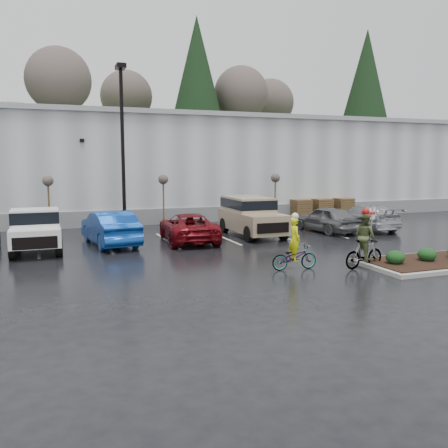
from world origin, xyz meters
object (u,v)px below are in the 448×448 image
object	(u,v)px
pallet_stack_a	(301,209)
suv_tan	(252,217)
lamppost	(122,130)
pallet_stack_b	(322,208)
sapling_mid	(163,182)
pallet_stack_c	(343,207)
pickup_white	(36,229)
fire_lane_sign	(371,227)
sapling_west	(48,184)
cyclist_olive	(364,246)
sapling_east	(275,181)
car_blue	(110,228)
car_red	(188,227)
cyclist_hivis	(294,252)
car_grey	(326,219)
car_far_silver	(365,217)

from	to	relation	value
pallet_stack_a	suv_tan	world-z (taller)	suv_tan
lamppost	pallet_stack_b	world-z (taller)	lamppost
sapling_mid	lamppost	bearing A→B (deg)	-158.20
pallet_stack_c	pickup_white	xyz separation A→B (m)	(-20.60, -6.44, 0.30)
sapling_mid	fire_lane_sign	world-z (taller)	sapling_mid
sapling_west	cyclist_olive	xyz separation A→B (m)	(10.92, -13.56, -1.90)
sapling_east	cyclist_olive	world-z (taller)	sapling_east
car_blue	cyclist_olive	world-z (taller)	cyclist_olive
cyclist_olive	car_blue	bearing A→B (deg)	36.21
lamppost	sapling_west	size ratio (longest dim) A/B	2.88
pickup_white	car_red	xyz separation A→B (m)	(7.05, -0.07, -0.27)
suv_tan	cyclist_hivis	bearing A→B (deg)	-102.85
lamppost	pallet_stack_a	xyz separation A→B (m)	(12.50, 2.00, -5.01)
car_blue	pallet_stack_a	bearing A→B (deg)	-163.59
sapling_mid	cyclist_olive	world-z (taller)	sapling_mid
car_blue	car_grey	bearing A→B (deg)	172.40
pallet_stack_a	car_far_silver	distance (m)	6.09
car_red	sapling_east	bearing A→B (deg)	-138.98
car_grey	cyclist_olive	xyz separation A→B (m)	(-3.73, -8.40, 0.09)
pallet_stack_c	car_grey	bearing A→B (deg)	-130.94
suv_tan	pallet_stack_a	bearing A→B (deg)	43.08
pallet_stack_c	fire_lane_sign	size ratio (longest dim) A/B	0.61
fire_lane_sign	car_grey	distance (m)	8.18
lamppost	sapling_east	distance (m)	10.48
car_red	car_far_silver	size ratio (longest dim) A/B	1.01
suv_tan	car_far_silver	bearing A→B (deg)	-0.89
sapling_west	sapling_east	world-z (taller)	same
sapling_east	pickup_white	bearing A→B (deg)	-159.55
car_red	pallet_stack_a	bearing A→B (deg)	-142.17
cyclist_hivis	sapling_mid	bearing A→B (deg)	11.85
sapling_east	car_far_silver	xyz separation A→B (m)	(3.39, -5.02, -2.00)
sapling_west	car_far_silver	distance (m)	18.21
sapling_east	fire_lane_sign	world-z (taller)	sapling_east
pallet_stack_b	car_far_silver	size ratio (longest dim) A/B	0.27
sapling_east	cyclist_hivis	world-z (taller)	sapling_east
lamppost	car_grey	distance (m)	12.46
car_far_silver	cyclist_hivis	world-z (taller)	cyclist_hivis
cyclist_olive	sapling_mid	bearing A→B (deg)	9.77
lamppost	pallet_stack_c	bearing A→B (deg)	7.13
cyclist_olive	suv_tan	bearing A→B (deg)	-3.38
fire_lane_sign	cyclist_hivis	distance (m)	3.52
car_grey	car_red	bearing A→B (deg)	-4.68
sapling_west	cyclist_hivis	size ratio (longest dim) A/B	1.52
sapling_east	car_grey	xyz separation A→B (m)	(0.65, -5.16, -1.99)
car_far_silver	lamppost	bearing A→B (deg)	-12.61
fire_lane_sign	car_red	xyz separation A→B (m)	(-5.35, 7.29, -0.70)
lamppost	suv_tan	bearing A→B (deg)	-32.31
fire_lane_sign	suv_tan	world-z (taller)	fire_lane_sign
pallet_stack_b	car_grey	world-z (taller)	car_grey
fire_lane_sign	suv_tan	size ratio (longest dim) A/B	0.43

